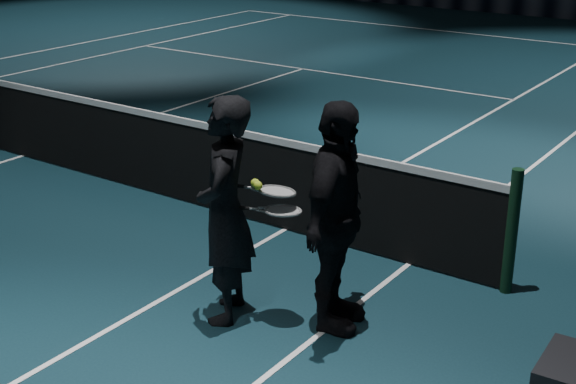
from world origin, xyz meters
name	(u,v)px	position (x,y,z in m)	size (l,w,h in m)	color
floor	(23,156)	(0.00, 0.00, 0.00)	(36.00, 36.00, 0.00)	#0D252F
court_lines	(23,156)	(0.00, 0.00, 0.00)	(10.98, 23.78, 0.01)	white
net_post_right	(512,232)	(6.40, 0.00, 0.55)	(0.10, 0.10, 1.10)	black
net_mesh	(19,122)	(0.00, 0.00, 0.45)	(12.80, 0.02, 0.86)	black
net_tape	(14,86)	(0.00, 0.00, 0.92)	(12.80, 0.03, 0.07)	white
player_a	(225,211)	(4.72, -1.66, 0.90)	(0.66, 0.43, 1.80)	black
player_b	(336,218)	(5.49, -1.31, 0.90)	(1.06, 0.44, 1.80)	black
racket_lower	(283,211)	(5.13, -1.47, 0.93)	(0.68, 0.22, 0.03)	black
racket_upper	(277,191)	(5.07, -1.46, 1.07)	(0.68, 0.22, 0.03)	black
tennis_balls	(257,182)	(4.95, -1.55, 1.15)	(0.12, 0.10, 0.12)	#B0C329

